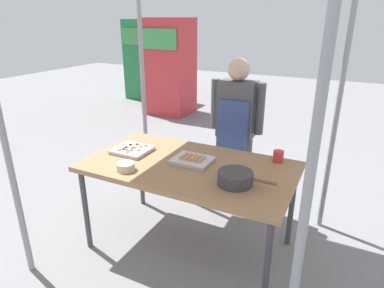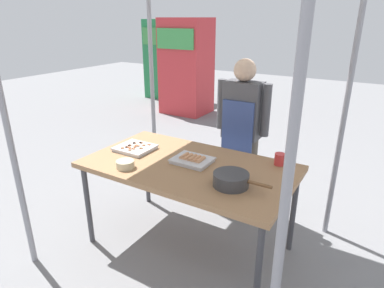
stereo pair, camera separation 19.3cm
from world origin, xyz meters
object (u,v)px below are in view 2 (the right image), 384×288
Objects in this scene: tray_grilled_sausages at (192,160)px; condiment_bowl at (125,164)px; stall_table at (189,170)px; drink_cup_near_edge at (280,159)px; vendor_woman at (242,125)px; neighbor_stall_right at (186,67)px; tray_meat_skewers at (135,148)px; cooking_wok at (231,179)px; neighbor_stall_left at (167,60)px.

condiment_bowl reaches higher than tray_grilled_sausages.
stall_table is 0.70m from drink_cup_near_edge.
neighbor_stall_right is at bearing -49.69° from vendor_woman.
neighbor_stall_right is (-1.72, 3.57, 0.14)m from tray_meat_skewers.
cooking_wok is at bearing -9.45° from tray_meat_skewers.
vendor_woman reaches higher than stall_table.
drink_cup_near_edge is at bearing 71.08° from cooking_wok.
neighbor_stall_left reaches higher than cooking_wok.
condiment_bowl is at bearing -145.92° from drink_cup_near_edge.
tray_grilled_sausages is at bearing -57.24° from neighbor_stall_right.
condiment_bowl is (-0.37, -0.30, 0.08)m from stall_table.
vendor_woman reaches higher than tray_meat_skewers.
condiment_bowl is at bearing -63.95° from neighbor_stall_right.
stall_table is at bearing -98.73° from tray_grilled_sausages.
neighbor_stall_right is at bearing 125.87° from cooking_wok.
drink_cup_near_edge is at bearing -46.06° from neighbor_stall_left.
neighbor_stall_left is at bearing 129.36° from cooking_wok.
tray_grilled_sausages is 0.51m from condiment_bowl.
stall_table is 0.09m from tray_grilled_sausages.
vendor_woman is (0.64, 0.79, 0.09)m from tray_meat_skewers.
condiment_bowl is 4.33m from neighbor_stall_right.
vendor_woman is (-0.34, 0.95, 0.06)m from cooking_wok.
tray_meat_skewers is at bearing 178.62° from stall_table.
condiment_bowl is at bearing 67.22° from vendor_woman.
vendor_woman is (0.46, 1.10, 0.08)m from condiment_bowl.
condiment_bowl is 0.08× the size of neighbor_stall_left.
neighbor_stall_left is 0.98× the size of neighbor_stall_right.
cooking_wok is 2.93× the size of condiment_bowl.
neighbor_stall_right is (-1.90, 3.88, 0.13)m from condiment_bowl.
tray_grilled_sausages is 0.20× the size of vendor_woman.
tray_meat_skewers is 0.99m from cooking_wok.
vendor_woman is at bearing 83.59° from tray_grilled_sausages.
vendor_woman is 0.83× the size of neighbor_stall_left.
stall_table is at bearing -1.38° from tray_meat_skewers.
tray_grilled_sausages is at bearing 3.15° from tray_meat_skewers.
vendor_woman is (-0.51, 0.44, 0.07)m from drink_cup_near_edge.
tray_grilled_sausages reaches higher than stall_table.
tray_meat_skewers reaches higher than stall_table.
tray_meat_skewers is 3.32× the size of drink_cup_near_edge.
vendor_woman is (0.09, 0.80, 0.16)m from stall_table.
neighbor_stall_left is at bearing -46.71° from vendor_woman.
tray_grilled_sausages is 0.55m from tray_meat_skewers.
drink_cup_near_edge is 5.65m from neighbor_stall_left.
vendor_woman reaches higher than cooking_wok.
vendor_woman is 3.65m from neighbor_stall_right.
neighbor_stall_right is (-2.27, 3.58, 0.21)m from stall_table.
vendor_woman is 4.98m from neighbor_stall_left.
condiment_bowl is 1.20m from vendor_woman.
cooking_wok is 0.23× the size of neighbor_stall_left.
condiment_bowl is at bearing -137.48° from tray_grilled_sausages.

